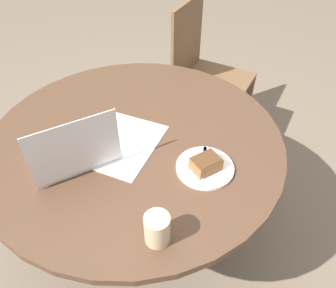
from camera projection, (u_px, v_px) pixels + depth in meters
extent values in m
plane|color=#6B5B4C|center=(144.00, 232.00, 1.80)|extent=(12.00, 12.00, 0.00)
cylinder|color=#4C3323|center=(144.00, 231.00, 1.79)|extent=(0.43, 0.43, 0.02)
cylinder|color=#4C3323|center=(140.00, 192.00, 1.56)|extent=(0.13, 0.13, 0.65)
cylinder|color=#4C3323|center=(135.00, 139.00, 1.33)|extent=(1.19, 1.19, 0.03)
cube|color=brown|center=(214.00, 82.00, 2.06)|extent=(0.54, 0.54, 0.02)
cube|color=brown|center=(187.00, 39.00, 1.97)|extent=(0.37, 0.16, 0.45)
cube|color=brown|center=(247.00, 105.00, 2.28)|extent=(0.05, 0.05, 0.46)
cube|color=brown|center=(227.00, 137.00, 2.03)|extent=(0.05, 0.05, 0.46)
cube|color=brown|center=(197.00, 91.00, 2.41)|extent=(0.05, 0.05, 0.46)
cube|color=brown|center=(173.00, 119.00, 2.16)|extent=(0.05, 0.05, 0.46)
cube|color=white|center=(119.00, 143.00, 1.29)|extent=(0.40, 0.37, 0.00)
cylinder|color=white|center=(205.00, 168.00, 1.18)|extent=(0.21, 0.21, 0.01)
cube|color=brown|center=(206.00, 164.00, 1.16)|extent=(0.12, 0.12, 0.05)
cube|color=#4D311C|center=(206.00, 159.00, 1.14)|extent=(0.11, 0.12, 0.00)
cube|color=silver|center=(204.00, 163.00, 1.19)|extent=(0.17, 0.01, 0.00)
cube|color=silver|center=(205.00, 149.00, 1.24)|extent=(0.03, 0.03, 0.00)
cylinder|color=#C6AD89|center=(157.00, 229.00, 0.94)|extent=(0.08, 0.08, 0.10)
cube|color=silver|center=(72.00, 154.00, 1.23)|extent=(0.35, 0.37, 0.02)
cube|color=black|center=(72.00, 152.00, 1.23)|extent=(0.25, 0.28, 0.00)
cube|color=silver|center=(75.00, 149.00, 1.08)|extent=(0.18, 0.25, 0.22)
cube|color=black|center=(75.00, 148.00, 1.08)|extent=(0.17, 0.24, 0.20)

